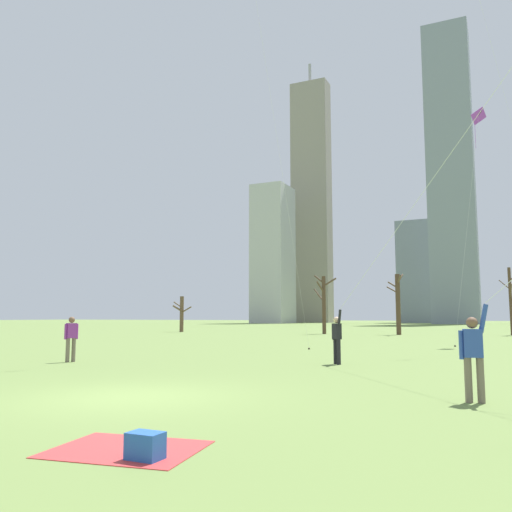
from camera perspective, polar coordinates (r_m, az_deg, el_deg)
ground_plane at (r=11.46m, az=-13.27°, el=-14.51°), size 400.00×400.00×0.00m
kite_flyer_foreground_left_orange at (r=17.73m, az=11.23°, el=-4.75°), size 10.24×6.98×12.47m
bystander_strolling_midfield at (r=20.49m, az=-19.22°, el=-8.17°), size 0.31×0.48×1.62m
distant_kite_high_overhead_purple at (r=36.88m, az=22.64°, el=12.43°), size 2.10×4.88×14.78m
distant_kite_drifting_right_blue at (r=36.16m, az=23.59°, el=21.32°), size 4.65×6.66×22.11m
picnic_spot at (r=6.82m, az=-12.65°, el=-19.38°), size 1.99×1.65×0.31m
bare_tree_center at (r=57.24m, az=-7.99°, el=-6.11°), size 2.49×1.02×3.75m
bare_tree_rightmost at (r=51.61m, az=25.68°, el=-4.19°), size 2.16×1.95×5.92m
bare_tree_far_right_edge at (r=49.34m, az=14.99°, el=-4.79°), size 1.82×3.09×5.52m
bare_tree_right_of_center at (r=50.34m, az=7.26°, el=-4.89°), size 2.45×1.97×5.54m
skyline_tall_tower at (r=126.36m, az=20.16°, el=8.48°), size 9.69×7.44×66.81m
skyline_mid_tower_right at (r=128.77m, az=1.82°, el=0.20°), size 8.22×9.63×33.27m
skyline_short_annex at (r=141.58m, az=17.41°, el=-1.68°), size 11.33×10.61×25.58m
skyline_squat_block at (r=144.98m, az=5.97°, el=5.96°), size 10.06×5.16×71.47m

